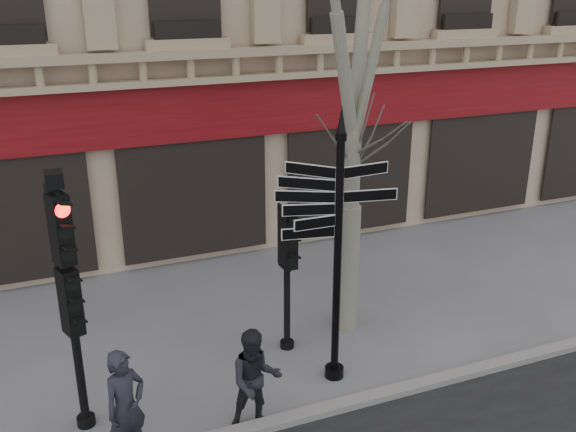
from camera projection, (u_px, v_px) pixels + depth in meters
name	position (u px, v px, depth m)	size (l,w,h in m)	color
ground	(270.00, 370.00, 11.06)	(80.00, 80.00, 0.00)	#5C5C61
kerb	(302.00, 416.00, 9.82)	(80.00, 0.25, 0.12)	gray
fingerpost	(339.00, 204.00, 9.81)	(2.50, 2.50, 4.63)	black
traffic_signal_main	(67.00, 274.00, 8.84)	(0.52, 0.44, 4.00)	black
traffic_signal_secondary	(287.00, 255.00, 11.11)	(0.47, 0.36, 2.64)	black
pedestrian_a	(126.00, 408.00, 8.72)	(0.63, 0.42, 1.74)	#21212C
pedestrian_b	(255.00, 381.00, 9.39)	(0.80, 0.62, 1.64)	black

